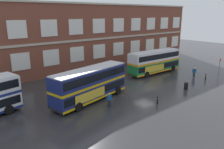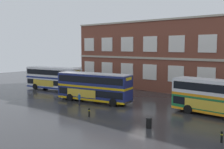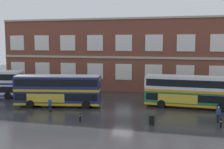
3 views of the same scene
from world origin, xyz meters
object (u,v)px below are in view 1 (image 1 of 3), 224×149
object	(u,v)px
double_decker_far	(155,61)
second_passenger	(109,99)
station_litter_bin	(186,86)
safety_bollard_west	(158,100)
safety_bollard_east	(206,77)
double_decker_middle	(91,84)
waiting_passenger	(194,72)
bus_stand_flag	(220,64)

from	to	relation	value
double_decker_far	second_passenger	bearing A→B (deg)	-157.72
station_litter_bin	safety_bollard_west	bearing A→B (deg)	-174.06
second_passenger	safety_bollard_east	bearing A→B (deg)	-5.18
double_decker_middle	second_passenger	distance (m)	3.37
waiting_passenger	safety_bollard_east	world-z (taller)	waiting_passenger
bus_stand_flag	safety_bollard_west	world-z (taller)	bus_stand_flag
double_decker_far	waiting_passenger	size ratio (longest dim) A/B	6.52
waiting_passenger	double_decker_middle	bearing A→B (deg)	171.80
waiting_passenger	safety_bollard_east	size ratio (longest dim) A/B	1.79
bus_stand_flag	double_decker_far	bearing A→B (deg)	139.75
station_litter_bin	waiting_passenger	bearing A→B (deg)	21.65
second_passenger	bus_stand_flag	world-z (taller)	bus_stand_flag
double_decker_middle	station_litter_bin	distance (m)	13.97
double_decker_middle	safety_bollard_west	xyz separation A→B (m)	(5.37, -6.18, -1.66)
waiting_passenger	safety_bollard_east	distance (m)	2.10
double_decker_middle	waiting_passenger	xyz separation A→B (m)	(19.37, -2.79, -1.22)
safety_bollard_west	safety_bollard_east	world-z (taller)	same
waiting_passenger	safety_bollard_west	xyz separation A→B (m)	(-14.00, -3.39, -0.44)
second_passenger	safety_bollard_west	world-z (taller)	second_passenger
station_litter_bin	double_decker_middle	bearing A→B (deg)	157.03
double_decker_middle	safety_bollard_west	size ratio (longest dim) A/B	11.88
bus_stand_flag	safety_bollard_west	bearing A→B (deg)	-174.33
double_decker_far	safety_bollard_east	bearing A→B (deg)	-70.49
second_passenger	station_litter_bin	bearing A→B (deg)	-10.48
station_litter_bin	safety_bollard_east	distance (m)	6.67
waiting_passenger	safety_bollard_west	world-z (taller)	waiting_passenger
waiting_passenger	second_passenger	distance (m)	18.99
second_passenger	bus_stand_flag	size ratio (longest dim) A/B	0.63
station_litter_bin	safety_bollard_west	size ratio (longest dim) A/B	1.08
double_decker_far	bus_stand_flag	size ratio (longest dim) A/B	4.11
bus_stand_flag	safety_bollard_east	distance (m)	6.24
bus_stand_flag	safety_bollard_west	xyz separation A→B (m)	(-20.14, -2.00, -1.14)
double_decker_middle	station_litter_bin	world-z (taller)	double_decker_middle
double_decker_middle	second_passenger	size ratio (longest dim) A/B	6.64
safety_bollard_east	safety_bollard_west	bearing A→B (deg)	-174.56
safety_bollard_east	double_decker_middle	bearing A→B (deg)	165.99
double_decker_middle	safety_bollard_east	world-z (taller)	double_decker_middle
waiting_passenger	second_passenger	size ratio (longest dim) A/B	1.00
station_litter_bin	second_passenger	bearing A→B (deg)	169.52
double_decker_middle	station_litter_bin	bearing A→B (deg)	-22.97
second_passenger	bus_stand_flag	bearing A→B (deg)	-2.42
double_decker_middle	double_decker_far	world-z (taller)	same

